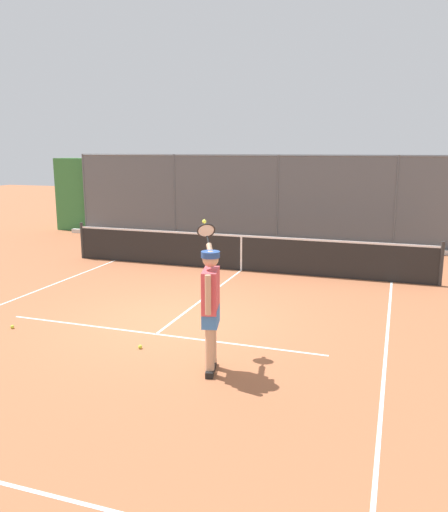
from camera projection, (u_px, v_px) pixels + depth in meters
name	position (u px, v px, depth m)	size (l,w,h in m)	color
ground_plane	(174.00, 321.00, 9.74)	(60.00, 60.00, 0.00)	#A8603D
court_line_markings	(149.00, 339.00, 8.77)	(7.76, 9.38, 0.01)	white
fence_backdrop	(282.00, 201.00, 17.97)	(18.18, 1.37, 3.02)	#565B60
tennis_net	(241.00, 252.00, 13.70)	(9.97, 0.09, 1.07)	#2D2D2D
tennis_player	(211.00, 300.00, 7.32)	(0.72, 1.37, 2.09)	black
tennis_ball_near_baseline	(12.00, 327.00, 9.31)	(0.07, 0.07, 0.07)	#C1D138
tennis_ball_mid_court	(140.00, 347.00, 8.37)	(0.07, 0.07, 0.07)	#CCDB33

